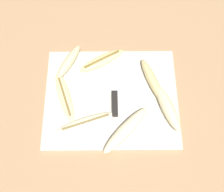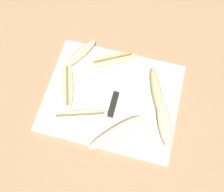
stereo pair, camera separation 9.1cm
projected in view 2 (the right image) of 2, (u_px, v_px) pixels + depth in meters
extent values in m
plane|color=tan|center=(112.00, 98.00, 0.93)|extent=(4.00, 4.00, 0.00)
cube|color=beige|center=(112.00, 98.00, 0.93)|extent=(0.47, 0.37, 0.01)
cube|color=black|center=(113.00, 104.00, 0.90)|extent=(0.02, 0.09, 0.02)
cube|color=#B7BABF|center=(121.00, 76.00, 0.95)|extent=(0.02, 0.14, 0.00)
ellipsoid|color=beige|center=(67.00, 86.00, 0.93)|extent=(0.10, 0.20, 0.02)
cube|color=olive|center=(67.00, 85.00, 0.92)|extent=(0.06, 0.15, 0.00)
ellipsoid|color=beige|center=(164.00, 121.00, 0.87)|extent=(0.10, 0.18, 0.04)
ellipsoid|color=#EDD689|center=(113.00, 60.00, 0.97)|extent=(0.18, 0.12, 0.02)
cube|color=olive|center=(113.00, 58.00, 0.96)|extent=(0.13, 0.08, 0.00)
ellipsoid|color=beige|center=(81.00, 53.00, 0.97)|extent=(0.10, 0.15, 0.03)
ellipsoid|color=#DBC684|center=(157.00, 91.00, 0.91)|extent=(0.10, 0.18, 0.03)
ellipsoid|color=beige|center=(116.00, 132.00, 0.86)|extent=(0.17, 0.18, 0.03)
ellipsoid|color=beige|center=(80.00, 115.00, 0.89)|extent=(0.21, 0.10, 0.02)
cube|color=olive|center=(80.00, 114.00, 0.88)|extent=(0.16, 0.06, 0.00)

